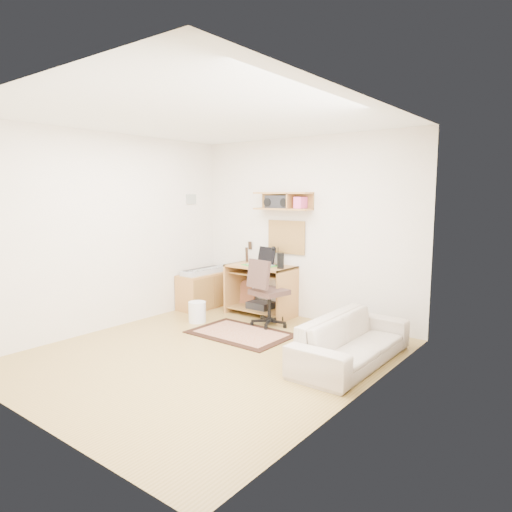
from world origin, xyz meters
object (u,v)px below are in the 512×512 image
Objects in this scene: desk at (261,290)px; printer at (347,325)px; cabinet at (204,290)px; task_chair at (269,292)px; sofa at (352,333)px.

printer is (1.41, 0.02, -0.29)m from desk.
desk is at bearing -177.66° from printer.
desk reaches higher than printer.
cabinet is at bearing -170.06° from desk.
sofa is (1.52, -0.59, -0.14)m from task_chair.
desk is at bearing 9.94° from cabinet.
printer is 0.29× the size of sofa.
sofa is (2.96, -0.79, 0.06)m from cabinet.
printer is at bearing 0.98° from desk.
task_chair is at bearing -41.20° from desk.
desk is 0.59× the size of sofa.
desk is 1.11× the size of cabinet.
task_chair reaches higher than sofa.
printer is 1.16m from sofa.
desk is 1.06× the size of task_chair.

